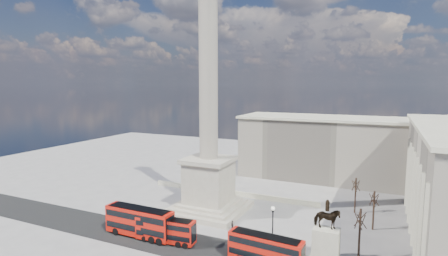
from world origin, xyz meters
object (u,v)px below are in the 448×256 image
at_px(nelsons_column, 209,147).
at_px(red_bus_c, 266,250).
at_px(victorian_lamp, 273,225).
at_px(red_bus_a, 140,222).
at_px(red_bus_b, 166,230).
at_px(pedestrian_walking, 320,255).
at_px(pedestrian_crossing, 232,225).
at_px(equestrian_statue, 326,240).

bearing_deg(nelsons_column, red_bus_c, -42.55).
xyz_separation_m(red_bus_c, victorian_lamp, (-0.34, 4.21, 1.91)).
relative_size(red_bus_a, victorian_lamp, 1.72).
bearing_deg(red_bus_b, red_bus_a, 175.26).
xyz_separation_m(red_bus_b, red_bus_c, (16.72, -0.11, 0.17)).
xyz_separation_m(nelsons_column, red_bus_b, (0.17, -15.39, -10.82)).
bearing_deg(red_bus_c, red_bus_b, -176.54).
bearing_deg(victorian_lamp, red_bus_c, -85.41).
xyz_separation_m(red_bus_a, red_bus_b, (5.08, 0.07, -0.49)).
relative_size(red_bus_a, red_bus_c, 1.13).
relative_size(nelsons_column, red_bus_b, 4.98).
xyz_separation_m(red_bus_b, pedestrian_walking, (23.47, 4.12, -1.20)).
height_order(nelsons_column, pedestrian_crossing, nelsons_column).
bearing_deg(victorian_lamp, red_bus_a, -169.02).
height_order(red_bus_b, pedestrian_walking, red_bus_b).
bearing_deg(red_bus_b, pedestrian_crossing, 42.96).
height_order(equestrian_statue, pedestrian_crossing, equestrian_statue).
xyz_separation_m(nelsons_column, red_bus_c, (16.89, -15.50, -10.65)).
height_order(equestrian_statue, pedestrian_walking, equestrian_statue).
xyz_separation_m(nelsons_column, victorian_lamp, (16.55, -11.29, -8.75)).
height_order(red_bus_c, equestrian_statue, equestrian_statue).
bearing_deg(victorian_lamp, red_bus_b, -165.96).
distance_m(nelsons_column, pedestrian_walking, 28.82).
distance_m(red_bus_a, equestrian_statue, 29.58).
bearing_deg(red_bus_a, equestrian_statue, 9.05).
height_order(red_bus_a, equestrian_statue, equestrian_statue).
xyz_separation_m(red_bus_b, equestrian_statue, (24.17, 4.25, 1.15)).
bearing_deg(pedestrian_crossing, victorian_lamp, -164.50).
distance_m(red_bus_b, equestrian_statue, 24.57).
distance_m(nelsons_column, red_bus_c, 25.28).
relative_size(nelsons_column, pedestrian_crossing, 29.67).
height_order(red_bus_a, victorian_lamp, victorian_lamp).
relative_size(victorian_lamp, equestrian_statue, 0.77).
relative_size(red_bus_a, equestrian_statue, 1.32).
distance_m(nelsons_column, victorian_lamp, 21.86).
bearing_deg(red_bus_b, nelsons_column, 85.13).
xyz_separation_m(red_bus_a, equestrian_statue, (29.25, 4.32, 0.66)).
bearing_deg(red_bus_a, red_bus_c, 0.53).
xyz_separation_m(red_bus_b, pedestrian_crossing, (7.77, 8.77, -1.25)).
bearing_deg(pedestrian_crossing, red_bus_a, 78.54).
bearing_deg(nelsons_column, red_bus_b, -89.37).
bearing_deg(red_bus_c, pedestrian_walking, 35.94).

